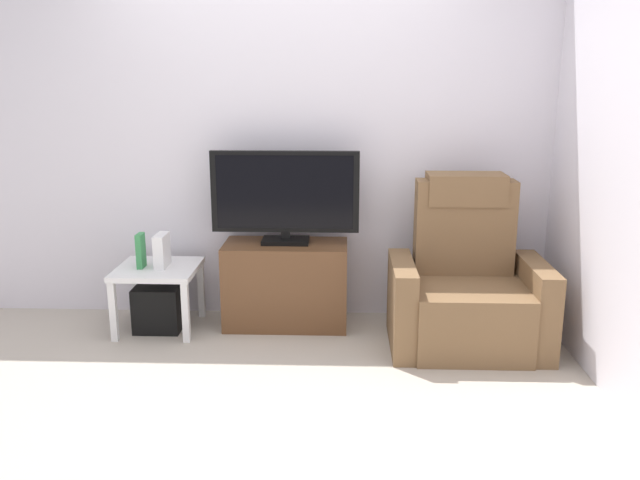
# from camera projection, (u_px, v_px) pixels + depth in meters

# --- Properties ---
(ground_plane) EXTENTS (6.40, 6.40, 0.00)m
(ground_plane) POSITION_uv_depth(u_px,v_px,m) (271.00, 378.00, 3.83)
(ground_plane) COLOR #B2A899
(wall_back) EXTENTS (6.40, 0.06, 2.60)m
(wall_back) POSITION_uv_depth(u_px,v_px,m) (285.00, 134.00, 4.61)
(wall_back) COLOR silver
(wall_back) RESTS_ON ground
(wall_side) EXTENTS (0.06, 4.48, 2.60)m
(wall_side) POSITION_uv_depth(u_px,v_px,m) (625.00, 154.00, 3.45)
(wall_side) COLOR silver
(wall_side) RESTS_ON ground
(tv_stand) EXTENTS (0.84, 0.42, 0.58)m
(tv_stand) POSITION_uv_depth(u_px,v_px,m) (286.00, 284.00, 4.59)
(tv_stand) COLOR brown
(tv_stand) RESTS_ON ground
(television) EXTENTS (1.00, 0.20, 0.63)m
(television) POSITION_uv_depth(u_px,v_px,m) (285.00, 195.00, 4.46)
(television) COLOR black
(television) RESTS_ON tv_stand
(recliner_armchair) EXTENTS (0.98, 0.78, 1.08)m
(recliner_armchair) POSITION_uv_depth(u_px,v_px,m) (467.00, 288.00, 4.25)
(recliner_armchair) COLOR brown
(recliner_armchair) RESTS_ON ground
(side_table) EXTENTS (0.54, 0.54, 0.44)m
(side_table) POSITION_uv_depth(u_px,v_px,m) (158.00, 276.00, 4.50)
(side_table) COLOR white
(side_table) RESTS_ON ground
(subwoofer_box) EXTENTS (0.31, 0.31, 0.31)m
(subwoofer_box) POSITION_uv_depth(u_px,v_px,m) (160.00, 307.00, 4.55)
(subwoofer_box) COLOR black
(subwoofer_box) RESTS_ON ground
(book_upright) EXTENTS (0.04, 0.11, 0.23)m
(book_upright) POSITION_uv_depth(u_px,v_px,m) (141.00, 251.00, 4.44)
(book_upright) COLOR #388C4C
(book_upright) RESTS_ON side_table
(game_console) EXTENTS (0.07, 0.20, 0.22)m
(game_console) POSITION_uv_depth(u_px,v_px,m) (162.00, 250.00, 4.46)
(game_console) COLOR white
(game_console) RESTS_ON side_table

